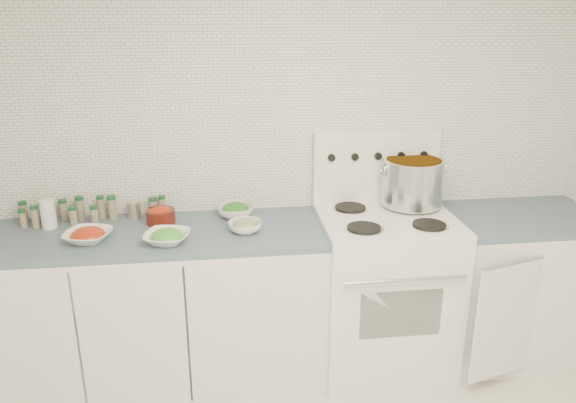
% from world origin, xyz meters
% --- Properties ---
extents(room_walls, '(3.54, 3.04, 2.52)m').
position_xyz_m(room_walls, '(0.00, 0.00, 1.56)').
color(room_walls, white).
rests_on(room_walls, ground).
extents(counter_left, '(1.85, 0.62, 0.90)m').
position_xyz_m(counter_left, '(-0.82, 1.19, 0.45)').
color(counter_left, white).
rests_on(counter_left, ground).
extents(stove, '(0.76, 0.70, 1.36)m').
position_xyz_m(stove, '(0.48, 1.19, 0.50)').
color(stove, white).
rests_on(stove, ground).
extents(counter_right, '(0.89, 0.74, 0.90)m').
position_xyz_m(counter_right, '(1.30, 1.19, 0.45)').
color(counter_right, white).
rests_on(counter_right, ground).
extents(stock_pot, '(0.38, 0.35, 0.27)m').
position_xyz_m(stock_pot, '(0.67, 1.34, 1.09)').
color(stock_pot, silver).
rests_on(stock_pot, stove).
extents(bowl_tomato, '(0.28, 0.28, 0.08)m').
position_xyz_m(bowl_tomato, '(-1.14, 1.11, 0.93)').
color(bowl_tomato, white).
rests_on(bowl_tomato, counter_left).
extents(bowl_snowpea, '(0.28, 0.28, 0.08)m').
position_xyz_m(bowl_snowpea, '(-0.73, 1.04, 0.93)').
color(bowl_snowpea, white).
rests_on(bowl_snowpea, counter_left).
extents(bowl_broccoli, '(0.24, 0.24, 0.09)m').
position_xyz_m(bowl_broccoli, '(-0.37, 1.38, 0.94)').
color(bowl_broccoli, white).
rests_on(bowl_broccoli, counter_left).
extents(bowl_zucchini, '(0.24, 0.24, 0.07)m').
position_xyz_m(bowl_zucchini, '(-0.32, 1.14, 0.93)').
color(bowl_zucchini, white).
rests_on(bowl_zucchini, counter_left).
extents(bowl_pepper, '(0.16, 0.16, 0.10)m').
position_xyz_m(bowl_pepper, '(-0.79, 1.33, 0.95)').
color(bowl_pepper, '#50160D').
rests_on(bowl_pepper, counter_left).
extents(salt_canister, '(0.09, 0.09, 0.16)m').
position_xyz_m(salt_canister, '(-1.39, 1.33, 0.98)').
color(salt_canister, white).
rests_on(salt_canister, counter_left).
extents(tin_can, '(0.08, 0.08, 0.10)m').
position_xyz_m(tin_can, '(-0.95, 1.43, 0.95)').
color(tin_can, '#B3AB97').
rests_on(tin_can, counter_left).
extents(spice_cluster, '(0.80, 0.15, 0.14)m').
position_xyz_m(spice_cluster, '(-1.23, 1.42, 0.96)').
color(spice_cluster, gray).
rests_on(spice_cluster, counter_left).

